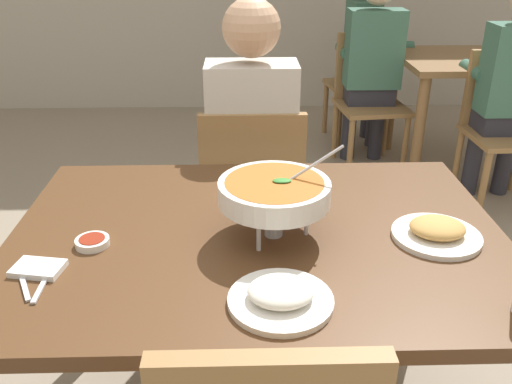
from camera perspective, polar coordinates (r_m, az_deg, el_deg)
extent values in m
cube|color=#51331C|center=(1.53, 0.16, -4.79)|extent=(1.37, 0.97, 0.04)
cylinder|color=#51331C|center=(2.18, -17.05, -7.86)|extent=(0.07, 0.07, 0.73)
cylinder|color=#51331C|center=(2.20, 16.42, -7.38)|extent=(0.07, 0.07, 0.73)
cube|color=olive|center=(2.45, -0.47, -0.85)|extent=(0.44, 0.44, 0.03)
cube|color=olive|center=(2.16, -0.38, 2.46)|extent=(0.42, 0.04, 0.45)
cylinder|color=olive|center=(2.73, 3.46, -3.23)|extent=(0.04, 0.04, 0.42)
cylinder|color=olive|center=(2.72, -4.54, -3.34)|extent=(0.04, 0.04, 0.42)
cylinder|color=olive|center=(2.40, 4.22, -7.63)|extent=(0.04, 0.04, 0.42)
cylinder|color=olive|center=(2.40, -4.94, -7.76)|extent=(0.04, 0.04, 0.42)
cylinder|color=#2D2D38|center=(2.57, 1.78, -4.81)|extent=(0.10, 0.10, 0.45)
cylinder|color=#2D2D38|center=(2.56, -2.71, -4.87)|extent=(0.10, 0.10, 0.45)
cube|color=#2D2D38|center=(2.39, -0.47, 0.54)|extent=(0.32, 0.32, 0.12)
cube|color=beige|center=(2.20, -0.45, 6.96)|extent=(0.36, 0.20, 0.50)
sphere|color=tan|center=(2.11, -0.49, 16.76)|extent=(0.22, 0.22, 0.22)
cylinder|color=beige|center=(2.42, 3.28, 7.39)|extent=(0.08, 0.28, 0.08)
cylinder|color=beige|center=(2.41, -4.38, 7.31)|extent=(0.08, 0.28, 0.08)
cylinder|color=silver|center=(1.49, 5.32, -2.76)|extent=(0.01, 0.01, 0.10)
cylinder|color=silver|center=(1.55, 0.04, -1.46)|extent=(0.01, 0.01, 0.10)
cylinder|color=silver|center=(1.42, 0.22, -4.35)|extent=(0.01, 0.01, 0.10)
torus|color=silver|center=(1.46, 1.89, -1.09)|extent=(0.21, 0.21, 0.01)
cylinder|color=#B2B2B7|center=(1.50, 1.85, -3.89)|extent=(0.05, 0.05, 0.04)
cone|color=orange|center=(1.49, 1.87, -2.81)|extent=(0.02, 0.02, 0.04)
cylinder|color=white|center=(1.45, 1.91, -0.04)|extent=(0.30, 0.30, 0.06)
cylinder|color=#AD6023|center=(1.44, 1.92, 0.86)|extent=(0.26, 0.26, 0.01)
ellipsoid|color=#388433|center=(1.44, 2.73, 1.20)|extent=(0.05, 0.03, 0.01)
cylinder|color=silver|center=(1.45, 5.45, 2.49)|extent=(0.18, 0.01, 0.13)
cylinder|color=white|center=(1.25, 2.57, -11.25)|extent=(0.24, 0.24, 0.01)
ellipsoid|color=white|center=(1.24, 2.60, -10.31)|extent=(0.15, 0.13, 0.04)
cylinder|color=white|center=(1.57, 18.28, -4.35)|extent=(0.24, 0.24, 0.01)
ellipsoid|color=tan|center=(1.56, 18.41, -3.54)|extent=(0.15, 0.13, 0.04)
cylinder|color=white|center=(1.52, -16.70, -5.04)|extent=(0.09, 0.09, 0.02)
cylinder|color=maroon|center=(1.52, -16.75, -4.74)|extent=(0.07, 0.07, 0.01)
cube|color=white|center=(1.46, -21.77, -7.41)|extent=(0.13, 0.10, 0.02)
cube|color=silver|center=(1.43, -23.13, -8.61)|extent=(0.09, 0.16, 0.01)
cube|color=silver|center=(1.41, -21.22, -8.69)|extent=(0.01, 0.17, 0.01)
cube|color=brown|center=(3.98, 22.07, 12.64)|extent=(1.00, 0.80, 0.04)
cylinder|color=brown|center=(3.61, 16.60, 5.87)|extent=(0.07, 0.07, 0.73)
cylinder|color=brown|center=(4.23, 13.95, 9.05)|extent=(0.07, 0.07, 0.73)
cylinder|color=brown|center=(4.55, 24.83, 8.56)|extent=(0.07, 0.07, 0.73)
cube|color=olive|center=(4.37, 10.55, 10.84)|extent=(0.50, 0.50, 0.03)
cube|color=olive|center=(4.39, 13.34, 13.88)|extent=(0.10, 0.42, 0.45)
cylinder|color=olive|center=(4.55, 7.25, 8.70)|extent=(0.04, 0.04, 0.42)
cylinder|color=olive|center=(4.20, 8.68, 7.17)|extent=(0.04, 0.04, 0.42)
cylinder|color=olive|center=(4.67, 11.79, 8.81)|extent=(0.04, 0.04, 0.42)
cylinder|color=olive|center=(4.33, 13.51, 7.32)|extent=(0.04, 0.04, 0.42)
cube|color=olive|center=(3.53, 24.80, 5.26)|extent=(0.45, 0.45, 0.03)
cube|color=olive|center=(3.63, 24.11, 9.93)|extent=(0.42, 0.05, 0.45)
cylinder|color=olive|center=(3.36, 22.64, 0.56)|extent=(0.04, 0.04, 0.42)
cylinder|color=olive|center=(3.68, 20.26, 3.08)|extent=(0.04, 0.04, 0.42)
cube|color=olive|center=(3.85, 11.98, 8.66)|extent=(0.49, 0.49, 0.03)
cube|color=olive|center=(3.97, 11.34, 12.84)|extent=(0.42, 0.09, 0.45)
cylinder|color=olive|center=(3.69, 9.82, 4.40)|extent=(0.04, 0.04, 0.42)
cylinder|color=olive|center=(3.82, 15.29, 4.60)|extent=(0.04, 0.04, 0.42)
cylinder|color=olive|center=(4.03, 8.24, 6.37)|extent=(0.04, 0.04, 0.42)
cylinder|color=olive|center=(4.15, 13.33, 6.51)|extent=(0.04, 0.04, 0.42)
cylinder|color=#2D2D38|center=(4.32, 12.16, 7.62)|extent=(0.10, 0.10, 0.45)
cylinder|color=#2D2D38|center=(4.51, 11.60, 8.42)|extent=(0.10, 0.10, 0.45)
cube|color=#2D2D38|center=(4.33, 11.69, 11.62)|extent=(0.32, 0.32, 0.12)
cube|color=#3D6B56|center=(4.25, 10.98, 15.71)|extent=(0.20, 0.36, 0.50)
cylinder|color=#3D6B56|center=(4.15, 14.16, 14.48)|extent=(0.28, 0.08, 0.08)
cylinder|color=#3D6B56|center=(4.46, 13.11, 15.32)|extent=(0.28, 0.08, 0.08)
cylinder|color=#2D2D38|center=(3.76, 24.51, 3.06)|extent=(0.10, 0.10, 0.45)
cylinder|color=#2D2D38|center=(3.68, 21.70, 3.09)|extent=(0.10, 0.10, 0.45)
cube|color=#2D2D38|center=(3.59, 24.15, 7.01)|extent=(0.32, 0.32, 0.12)
cylinder|color=#3D6B56|center=(3.57, 21.77, 11.69)|extent=(0.08, 0.28, 0.08)
cylinder|color=#2D2D38|center=(4.07, 12.45, 6.46)|extent=(0.10, 0.10, 0.45)
cylinder|color=#2D2D38|center=(4.03, 9.67, 6.50)|extent=(0.10, 0.10, 0.45)
cube|color=#2D2D38|center=(3.93, 11.54, 10.21)|extent=(0.32, 0.32, 0.12)
cube|color=#3D6B56|center=(3.78, 12.22, 14.39)|extent=(0.36, 0.20, 0.50)
cylinder|color=#3D6B56|center=(4.02, 13.80, 14.17)|extent=(0.08, 0.28, 0.08)
cylinder|color=#3D6B56|center=(3.95, 9.17, 14.37)|extent=(0.08, 0.28, 0.08)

